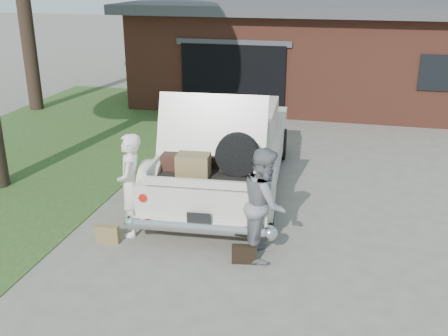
# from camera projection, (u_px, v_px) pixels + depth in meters

# --- Properties ---
(ground) EXTENTS (90.00, 90.00, 0.00)m
(ground) POSITION_uv_depth(u_px,v_px,m) (216.00, 242.00, 8.72)
(ground) COLOR gray
(ground) RESTS_ON ground
(grass_strip) EXTENTS (6.00, 16.00, 0.02)m
(grass_strip) POSITION_uv_depth(u_px,v_px,m) (26.00, 158.00, 12.65)
(grass_strip) COLOR #2D4C1E
(grass_strip) RESTS_ON ground
(house) EXTENTS (12.80, 7.80, 3.30)m
(house) POSITION_uv_depth(u_px,v_px,m) (324.00, 49.00, 18.36)
(house) COLOR brown
(house) RESTS_ON ground
(sedan) EXTENTS (2.61, 5.87, 2.30)m
(sedan) POSITION_uv_depth(u_px,v_px,m) (227.00, 148.00, 10.68)
(sedan) COLOR white
(sedan) RESTS_ON ground
(woman_left) EXTENTS (0.56, 0.72, 1.77)m
(woman_left) POSITION_uv_depth(u_px,v_px,m) (130.00, 185.00, 8.73)
(woman_left) COLOR white
(woman_left) RESTS_ON ground
(woman_right) EXTENTS (0.79, 0.95, 1.77)m
(woman_right) POSITION_uv_depth(u_px,v_px,m) (265.00, 203.00, 8.05)
(woman_right) COLOR gray
(woman_right) RESTS_ON ground
(suitcase_left) EXTENTS (0.40, 0.15, 0.30)m
(suitcase_left) POSITION_uv_depth(u_px,v_px,m) (108.00, 234.00, 8.67)
(suitcase_left) COLOR olive
(suitcase_left) RESTS_ON ground
(suitcase_right) EXTENTS (0.40, 0.19, 0.30)m
(suitcase_right) POSITION_uv_depth(u_px,v_px,m) (244.00, 254.00, 8.05)
(suitcase_right) COLOR black
(suitcase_right) RESTS_ON ground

